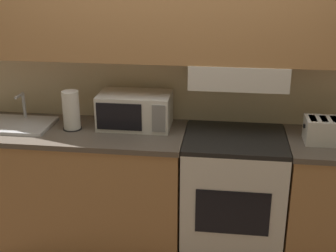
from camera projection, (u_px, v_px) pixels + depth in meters
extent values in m
plane|color=#3D2D23|center=(171.00, 225.00, 3.76)|extent=(16.00, 16.00, 0.00)
cube|color=beige|center=(171.00, 70.00, 3.34)|extent=(5.14, 0.05, 2.55)
cube|color=tan|center=(168.00, 3.00, 3.00)|extent=(2.74, 0.32, 0.74)
cube|color=white|center=(238.00, 74.00, 3.10)|extent=(0.64, 0.34, 0.16)
cube|color=tan|center=(81.00, 190.00, 3.41)|extent=(1.49, 0.59, 0.88)
cube|color=brown|center=(76.00, 132.00, 3.25)|extent=(1.51, 0.61, 0.04)
cube|color=tan|center=(324.00, 205.00, 3.20)|extent=(0.55, 0.59, 0.88)
cube|color=brown|center=(332.00, 144.00, 3.04)|extent=(0.57, 0.61, 0.04)
cube|color=white|center=(232.00, 199.00, 3.28)|extent=(0.68, 0.59, 0.88)
cube|color=black|center=(235.00, 139.00, 3.12)|extent=(0.68, 0.59, 0.03)
cube|color=black|center=(232.00, 213.00, 2.98)|extent=(0.47, 0.01, 0.31)
cylinder|color=black|center=(212.00, 143.00, 3.02)|extent=(0.09, 0.09, 0.01)
cylinder|color=black|center=(259.00, 145.00, 2.98)|extent=(0.09, 0.09, 0.01)
cylinder|color=black|center=(213.00, 130.00, 3.24)|extent=(0.09, 0.09, 0.01)
cylinder|color=black|center=(258.00, 132.00, 3.20)|extent=(0.09, 0.09, 0.01)
cube|color=white|center=(135.00, 110.00, 3.26)|extent=(0.50, 0.31, 0.24)
cube|color=black|center=(119.00, 117.00, 3.12)|extent=(0.31, 0.01, 0.19)
cube|color=gray|center=(159.00, 119.00, 3.09)|extent=(0.09, 0.01, 0.19)
cube|color=white|center=(328.00, 131.00, 2.99)|extent=(0.29, 0.18, 0.16)
cube|color=black|center=(304.00, 126.00, 3.00)|extent=(0.01, 0.02, 0.02)
cube|color=black|center=(313.00, 119.00, 2.98)|extent=(0.04, 0.13, 0.01)
cube|color=black|center=(324.00, 119.00, 2.97)|extent=(0.04, 0.13, 0.01)
cube|color=black|center=(335.00, 120.00, 2.96)|extent=(0.04, 0.13, 0.01)
cube|color=#B7BABF|center=(18.00, 125.00, 3.29)|extent=(0.47, 0.36, 0.02)
cube|color=#4C4F54|center=(17.00, 125.00, 3.27)|extent=(0.40, 0.27, 0.01)
cylinder|color=#B7BABF|center=(24.00, 105.00, 3.38)|extent=(0.02, 0.02, 0.18)
cylinder|color=#B7BABF|center=(19.00, 96.00, 3.29)|extent=(0.02, 0.12, 0.02)
cylinder|color=black|center=(73.00, 128.00, 3.25)|extent=(0.13, 0.13, 0.01)
cylinder|color=white|center=(71.00, 110.00, 3.20)|extent=(0.11, 0.11, 0.27)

